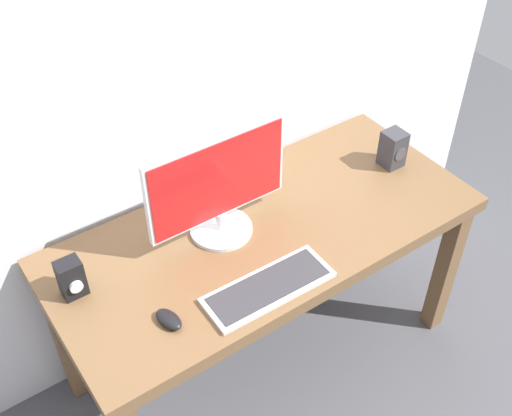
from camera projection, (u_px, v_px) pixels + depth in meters
name	position (u px, v px, depth m)	size (l,w,h in m)	color
ground_plane	(264.00, 353.00, 2.86)	(6.00, 6.00, 0.00)	#4C4C51
wall_back	(197.00, 2.00, 2.10)	(3.13, 0.04, 3.00)	silver
desk	(265.00, 247.00, 2.40)	(1.62, 0.73, 0.78)	brown
monitor	(218.00, 186.00, 2.19)	(0.55, 0.23, 0.41)	silver
keyboard_primary	(268.00, 287.00, 2.11)	(0.45, 0.17, 0.02)	silver
mouse	(169.00, 319.00, 2.00)	(0.06, 0.11, 0.03)	black
speaker_right	(393.00, 149.00, 2.57)	(0.08, 0.09, 0.16)	#333338
audio_controller	(71.00, 278.00, 2.06)	(0.08, 0.08, 0.14)	black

